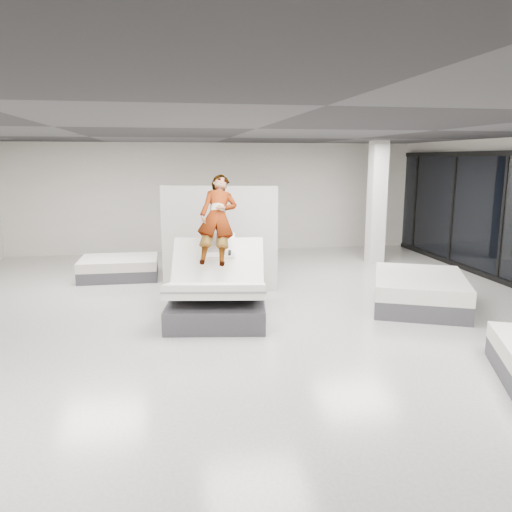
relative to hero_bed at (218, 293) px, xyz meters
name	(u,v)px	position (x,y,z in m)	size (l,w,h in m)	color
room	(256,231)	(0.59, -0.59, 1.17)	(14.00, 14.04, 3.20)	beige
hero_bed	(218,293)	(0.00, 0.00, 0.00)	(1.95, 2.39, 1.42)	#393A3F
person	(218,237)	(0.05, 0.33, 0.95)	(0.65, 0.43, 1.79)	slate
remote	(230,253)	(0.22, -0.05, 0.72)	(0.05, 0.14, 0.03)	black
divider_panel	(220,239)	(0.23, 1.80, 0.67)	(2.42, 0.11, 2.20)	silver
flat_bed_right_far	(419,291)	(3.81, -0.02, -0.13)	(2.34, 2.61, 0.59)	#393A3F
flat_bed_left_far	(119,268)	(-1.98, 3.31, -0.19)	(1.75, 1.32, 0.48)	#393A3F
column	(377,203)	(4.59, 3.91, 1.17)	(0.40, 0.40, 3.20)	silver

